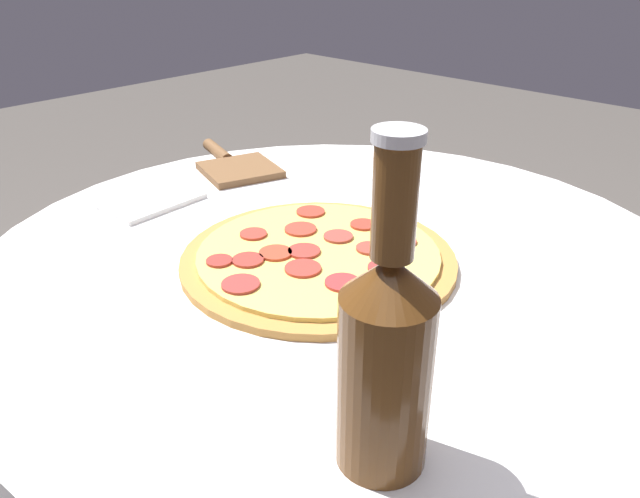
# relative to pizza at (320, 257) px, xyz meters

# --- Properties ---
(table) EXTENTS (0.93, 0.93, 0.70)m
(table) POSITION_rel_pizza_xyz_m (0.03, 0.00, -0.18)
(table) COLOR white
(table) RESTS_ON ground_plane
(pizza) EXTENTS (0.35, 0.35, 0.02)m
(pizza) POSITION_rel_pizza_xyz_m (0.00, 0.00, 0.00)
(pizza) COLOR #B77F3D
(pizza) RESTS_ON table
(beer_bottle) EXTENTS (0.07, 0.07, 0.27)m
(beer_bottle) POSITION_rel_pizza_xyz_m (-0.20, -0.26, 0.09)
(beer_bottle) COLOR #563314
(beer_bottle) RESTS_ON table
(pizza_paddle) EXTENTS (0.15, 0.24, 0.02)m
(pizza_paddle) POSITION_rel_pizza_xyz_m (0.15, 0.35, -0.00)
(pizza_paddle) COLOR brown
(pizza_paddle) RESTS_ON table
(napkin) EXTENTS (0.15, 0.09, 0.01)m
(napkin) POSITION_rel_pizza_xyz_m (-0.04, 0.32, -0.00)
(napkin) COLOR white
(napkin) RESTS_ON table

